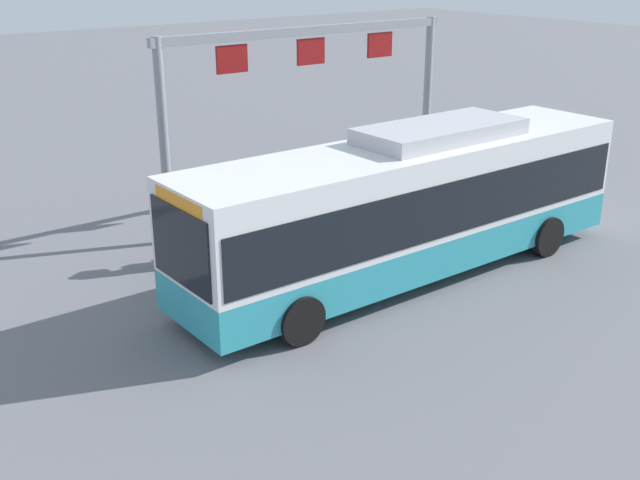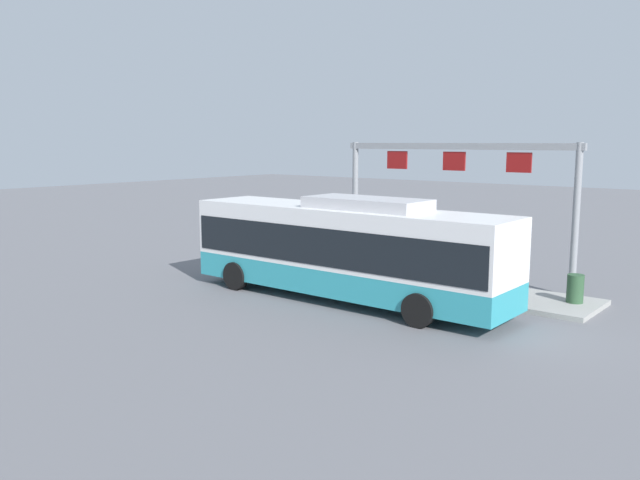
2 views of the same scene
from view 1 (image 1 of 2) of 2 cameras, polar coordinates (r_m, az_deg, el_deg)
ground_plane at (r=18.13m, az=6.46°, el=-2.53°), size 120.00×120.00×0.00m
platform_curb at (r=21.85m, az=3.98°, el=1.91°), size 10.00×2.80×0.16m
bus_main at (r=17.50m, az=6.71°, el=2.94°), size 11.54×2.72×3.46m
person_boarding at (r=18.42m, az=-11.21°, el=0.55°), size 0.49×0.60×1.67m
person_waiting_near at (r=19.15m, az=-4.96°, el=2.19°), size 0.35×0.53×1.67m
person_waiting_mid at (r=18.62m, az=-8.05°, el=0.98°), size 0.38×0.55×1.67m
person_waiting_far at (r=20.40m, az=-1.75°, el=3.43°), size 0.39×0.56×1.67m
platform_sign_gantry at (r=21.67m, az=-0.67°, el=11.85°), size 9.51×0.24×5.20m
trash_bin at (r=24.75m, az=10.82°, el=5.15°), size 0.52×0.52×0.90m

